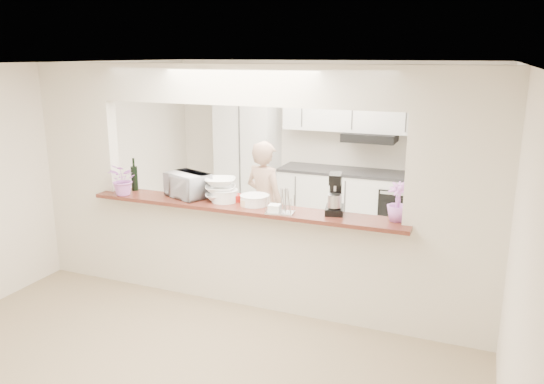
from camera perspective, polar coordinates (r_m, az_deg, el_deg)
The scene contains 19 objects.
floor at distance 5.84m, azimuth -2.83°, elevation -11.70°, with size 6.00×6.00×0.00m, color gray.
tile_overlay at distance 7.15m, azimuth 2.43°, elevation -6.56°, with size 5.00×2.90×0.01m, color beige.
partition at distance 5.35m, azimuth -3.03°, elevation 2.69°, with size 5.00×0.15×2.50m.
bar_counter at distance 5.60m, azimuth -2.92°, elevation -6.43°, with size 3.40×0.38×1.09m.
kitchen_cabinets at distance 8.00m, azimuth 4.10°, elevation 2.96°, with size 3.15×0.62×2.25m.
refrigerator at distance 7.59m, azimuth 20.16°, elevation 0.48°, with size 0.75×0.70×1.70m, color #BBBBC0.
flower_left at distance 5.98m, azimuth -15.67°, elevation 1.30°, with size 0.31×0.27×0.35m, color #CE6DA7.
wine_bottle_a at distance 6.17m, azimuth -14.58°, elevation 1.48°, with size 0.07×0.07×0.37m.
wine_bottle_b at distance 6.17m, azimuth -14.58°, elevation 1.49°, with size 0.07×0.07×0.37m.
toaster_oven at distance 5.77m, azimuth -9.09°, elevation 0.75°, with size 0.47×0.32×0.26m, color #B4B4B9.
serving_bowls at distance 5.59m, azimuth -5.56°, elevation 0.26°, with size 0.32×0.32×0.24m, color white.
plate_stack_a at distance 5.56m, azimuth -5.13°, elevation -0.37°, with size 0.28×0.28×0.13m.
plate_stack_b at distance 5.42m, azimuth -1.89°, elevation -0.86°, with size 0.30×0.30×0.10m.
red_bowl at distance 5.57m, azimuth -4.03°, elevation -0.63°, with size 0.15×0.15×0.07m, color maroon.
tan_bowl at distance 5.39m, azimuth -2.63°, elevation -1.14°, with size 0.15×0.15×0.07m, color beige.
utensil_caddy at distance 5.11m, azimuth 0.88°, elevation -1.17°, with size 0.28×0.19×0.25m.
stand_mixer at distance 5.14m, azimuth 6.81°, elevation -0.34°, with size 0.22×0.30×0.40m.
flower_right at distance 5.00m, azimuth 13.40°, elevation -1.05°, with size 0.20×0.20×0.36m, color #CC6ECA.
person at distance 6.57m, azimuth -0.79°, elevation -1.31°, with size 0.57×0.37×1.57m, color tan.
Camera 1 is at (2.23, -4.73, 2.58)m, focal length 35.00 mm.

